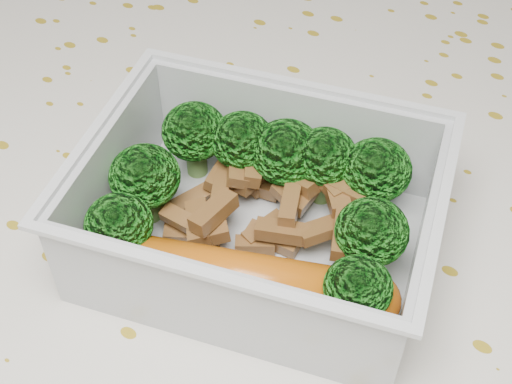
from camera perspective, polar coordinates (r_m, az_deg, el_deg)
The scene contains 6 objects.
dining_table at distance 0.47m, azimuth -0.51°, elevation -9.41°, with size 1.40×0.90×0.75m.
tablecloth at distance 0.43m, azimuth -0.56°, elevation -5.66°, with size 1.46×0.96×0.19m.
lunch_container at distance 0.37m, azimuth 0.22°, elevation -2.35°, with size 0.21×0.18×0.06m.
broccoli_florets at distance 0.37m, azimuth 0.88°, elevation 0.96°, with size 0.16×0.14×0.05m.
meat_pile at distance 0.38m, azimuth 0.35°, elevation -0.84°, with size 0.11×0.08×0.03m.
sausage at distance 0.35m, azimuth -1.09°, elevation -6.93°, with size 0.14×0.07×0.03m.
Camera 1 is at (0.15, -0.21, 1.06)m, focal length 50.00 mm.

